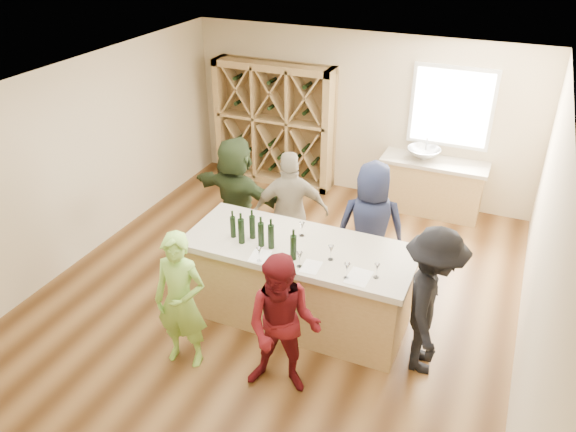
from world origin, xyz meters
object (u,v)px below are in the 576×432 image
at_px(person_near_right, 283,327).
at_px(wine_rack, 274,124).
at_px(wine_bottle_a, 233,227).
at_px(person_far_right, 371,228).
at_px(wine_bottle_c, 252,227).
at_px(person_far_mid, 291,213).
at_px(wine_bottle_b, 241,231).
at_px(tasting_counter_base, 299,285).
at_px(wine_bottle_d, 261,234).
at_px(person_server, 431,302).
at_px(wine_bottle_f, 293,248).
at_px(sink, 424,154).
at_px(person_near_left, 181,301).
at_px(person_far_left, 237,197).
at_px(wine_bottle_e, 271,237).

bearing_deg(person_near_right, wine_rack, 105.23).
xyz_separation_m(wine_bottle_a, person_far_right, (1.38, 1.14, -0.31)).
relative_size(wine_bottle_c, person_far_right, 0.16).
xyz_separation_m(wine_rack, person_far_mid, (1.41, -2.54, -0.22)).
relative_size(wine_bottle_b, person_far_right, 0.17).
bearing_deg(tasting_counter_base, wine_bottle_d, -154.74).
xyz_separation_m(wine_bottle_d, person_server, (1.99, -0.01, -0.35)).
bearing_deg(person_server, person_far_right, 31.60).
bearing_deg(wine_bottle_b, wine_rack, 109.15).
bearing_deg(wine_bottle_f, tasting_counter_base, 99.46).
relative_size(wine_bottle_b, person_near_right, 0.19).
distance_m(sink, person_near_left, 4.93).
bearing_deg(wine_bottle_d, person_server, -0.25).
distance_m(wine_bottle_b, wine_bottle_f, 0.70).
xyz_separation_m(sink, person_near_right, (-0.47, -4.59, -0.19)).
xyz_separation_m(sink, person_far_left, (-2.17, -2.38, -0.11)).
distance_m(wine_bottle_a, person_far_mid, 1.22).
distance_m(wine_bottle_e, wine_bottle_f, 0.34).
bearing_deg(person_far_right, person_far_left, -18.70).
distance_m(wine_bottle_a, person_server, 2.41).
bearing_deg(wine_bottle_c, person_far_left, 125.90).
distance_m(wine_bottle_a, person_far_left, 1.41).
height_order(tasting_counter_base, wine_bottle_b, wine_bottle_b).
height_order(tasting_counter_base, wine_bottle_d, wine_bottle_d).
relative_size(wine_bottle_a, wine_bottle_b, 0.87).
distance_m(wine_bottle_a, wine_bottle_d, 0.40).
xyz_separation_m(wine_rack, wine_bottle_d, (1.54, -3.72, 0.13)).
distance_m(wine_bottle_e, person_far_left, 1.74).
height_order(wine_bottle_b, wine_bottle_c, wine_bottle_b).
relative_size(tasting_counter_base, person_near_right, 1.58).
distance_m(person_near_left, person_server, 2.67).
bearing_deg(wine_bottle_e, wine_bottle_a, 175.27).
bearing_deg(person_far_left, wine_rack, -68.89).
xyz_separation_m(wine_bottle_b, person_far_right, (1.23, 1.22, -0.33)).
bearing_deg(person_near_left, wine_bottle_f, 35.79).
relative_size(wine_bottle_a, person_server, 0.15).
height_order(wine_bottle_d, person_far_mid, person_far_mid).
bearing_deg(person_far_left, person_server, 165.66).
relative_size(wine_rack, wine_bottle_d, 7.33).
relative_size(wine_bottle_b, wine_bottle_f, 1.04).
bearing_deg(person_server, sink, 4.40).
bearing_deg(wine_bottle_b, wine_bottle_f, -6.47).
relative_size(wine_rack, person_server, 1.25).
xyz_separation_m(sink, wine_bottle_b, (-1.40, -3.69, 0.22)).
relative_size(tasting_counter_base, wine_bottle_e, 8.67).
height_order(wine_bottle_b, person_near_right, person_near_right).
bearing_deg(sink, person_far_right, -93.94).
height_order(wine_bottle_a, person_far_right, person_far_right).
xyz_separation_m(wine_bottle_a, person_server, (2.39, -0.05, -0.34)).
xyz_separation_m(person_far_mid, person_far_left, (-0.88, 0.09, 0.02)).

